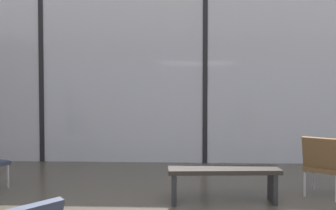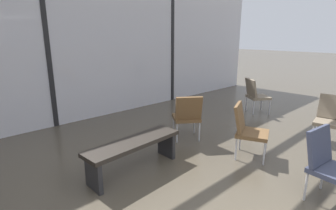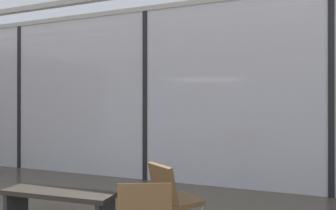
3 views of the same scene
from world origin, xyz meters
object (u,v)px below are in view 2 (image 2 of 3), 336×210
Objects in this scene: lounge_chair_3 at (247,127)px; lounge_chair_4 at (329,162)px; lounge_chair_5 at (187,114)px; lounge_chair_7 at (331,117)px; lounge_chair_0 at (255,94)px; waiting_bench at (134,148)px.

lounge_chair_4 is (-0.35, -1.28, 0.00)m from lounge_chair_3.
lounge_chair_5 is at bearing 75.28° from lounge_chair_3.
lounge_chair_4 is 2.42m from lounge_chair_5.
lounge_chair_4 and lounge_chair_7 have the same top height.
lounge_chair_0 is 1.00× the size of lounge_chair_7.
waiting_bench is (-1.27, 2.12, -0.13)m from lounge_chair_4.
lounge_chair_3 is at bearing -123.95° from lounge_chair_7.
lounge_chair_5 is at bearing -145.69° from lounge_chair_7.
waiting_bench is at bearing -125.57° from lounge_chair_7.
lounge_chair_0 is 1.00× the size of lounge_chair_5.
lounge_chair_4 is 2.47m from waiting_bench.
lounge_chair_7 is at bearing -48.12° from lounge_chair_3.
lounge_chair_5 is (0.17, 2.42, 0.00)m from lounge_chair_4.
lounge_chair_4 is (-2.72, -2.47, 0.00)m from lounge_chair_0.
lounge_chair_7 is at bearing -29.72° from waiting_bench.
lounge_chair_0 is 1.00× the size of lounge_chair_4.
lounge_chair_7 is (1.62, -0.73, 0.00)m from lounge_chair_3.
lounge_chair_4 is 1.00× the size of lounge_chair_5.
lounge_chair_7 is (1.97, 0.55, 0.00)m from lounge_chair_4.
lounge_chair_7 reaches higher than waiting_bench.
lounge_chair_5 is 1.47m from waiting_bench.
waiting_bench is at bearing 127.56° from lounge_chair_4.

